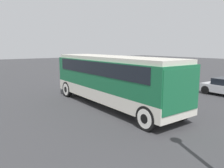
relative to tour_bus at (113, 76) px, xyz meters
The scene contains 3 objects.
ground_plane 1.83m from the tour_bus, behind, with size 120.00×120.00×0.00m, color #38383A.
tour_bus is the anchor object (origin of this frame).
parked_car_mid 8.74m from the tour_bus, 123.09° to the left, with size 4.45×1.82×1.40m.
Camera 1 is at (10.52, -7.61, 3.57)m, focal length 35.00 mm.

